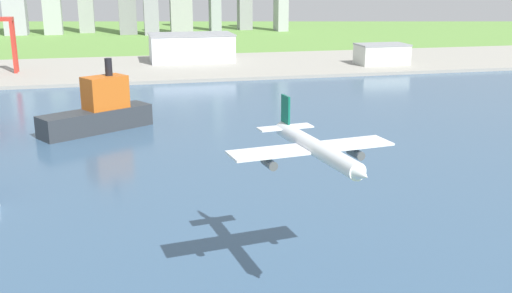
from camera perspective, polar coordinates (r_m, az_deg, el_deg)
The scene contains 7 objects.
ground_plane at distance 300.99m, azimuth -3.98°, elevation 2.29°, with size 2400.00×2400.00×0.00m, color #5F9040.
water_bay at distance 243.90m, azimuth -1.72°, elevation -0.89°, with size 840.00×360.00×0.15m, color #385675.
industrial_pier at distance 486.20m, azimuth -7.61°, elevation 7.52°, with size 840.00×140.00×2.50m, color gray.
airplane_landing at distance 129.14m, azimuth 5.70°, elevation -0.17°, with size 38.04×40.56×12.08m.
container_barge at distance 291.48m, azimuth -14.76°, elevation 3.26°, with size 53.48×39.63×33.77m.
warehouse_main at distance 510.54m, azimuth -6.19°, elevation 9.40°, with size 69.56×41.11×22.92m.
warehouse_annex at distance 500.26m, azimuth 11.92°, elevation 8.64°, with size 40.48×25.90×16.38m.
Camera 1 is at (-45.67, 10.87, 70.08)m, focal length 41.88 mm.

